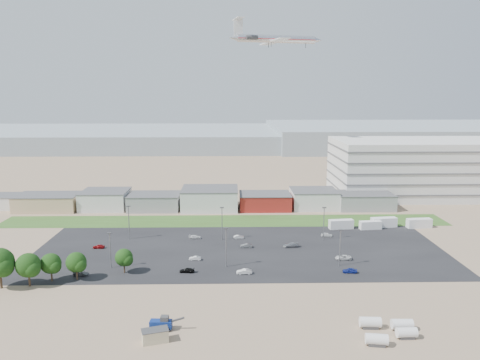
{
  "coord_description": "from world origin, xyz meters",
  "views": [
    {
      "loc": [
        2.3,
        -111.88,
        45.46
      ],
      "look_at": [
        5.06,
        22.0,
        20.63
      ],
      "focal_mm": 35.0,
      "sensor_mm": 36.0,
      "label": 1
    }
  ],
  "objects_px": {
    "telehandler": "(161,323)",
    "parked_car_8": "(327,235)",
    "airliner": "(276,39)",
    "parked_car_2": "(350,270)",
    "parked_car_10": "(81,273)",
    "parked_car_5": "(99,246)",
    "portable_shed": "(155,336)",
    "parked_car_3": "(187,270)",
    "parked_car_13": "(244,272)",
    "parked_car_0": "(343,257)",
    "storage_tank_nw": "(370,322)",
    "parked_car_7": "(246,246)",
    "parked_car_11": "(239,237)",
    "parked_car_6": "(195,237)",
    "parked_car_4": "(195,258)",
    "parked_car_12": "(291,245)",
    "box_trailer_a": "(341,224)"
  },
  "relations": [
    {
      "from": "parked_car_8",
      "to": "portable_shed",
      "type": "bearing_deg",
      "value": 150.79
    },
    {
      "from": "parked_car_7",
      "to": "airliner",
      "type": "bearing_deg",
      "value": 172.06
    },
    {
      "from": "parked_car_7",
      "to": "parked_car_8",
      "type": "bearing_deg",
      "value": 114.12
    },
    {
      "from": "telehandler",
      "to": "parked_car_7",
      "type": "distance_m",
      "value": 52.51
    },
    {
      "from": "airliner",
      "to": "parked_car_2",
      "type": "xyz_separation_m",
      "value": [
        9.45,
        -107.83,
        -69.37
      ]
    },
    {
      "from": "telehandler",
      "to": "parked_car_4",
      "type": "distance_m",
      "value": 38.88
    },
    {
      "from": "parked_car_4",
      "to": "parked_car_2",
      "type": "bearing_deg",
      "value": 78.29
    },
    {
      "from": "storage_tank_nw",
      "to": "parked_car_2",
      "type": "height_order",
      "value": "storage_tank_nw"
    },
    {
      "from": "parked_car_0",
      "to": "parked_car_2",
      "type": "height_order",
      "value": "parked_car_2"
    },
    {
      "from": "portable_shed",
      "to": "parked_car_0",
      "type": "distance_m",
      "value": 62.42
    },
    {
      "from": "parked_car_0",
      "to": "parked_car_6",
      "type": "xyz_separation_m",
      "value": [
        -42.62,
        19.98,
        -0.06
      ]
    },
    {
      "from": "parked_car_3",
      "to": "parked_car_5",
      "type": "height_order",
      "value": "parked_car_5"
    },
    {
      "from": "parked_car_3",
      "to": "parked_car_13",
      "type": "distance_m",
      "value": 14.83
    },
    {
      "from": "parked_car_6",
      "to": "parked_car_10",
      "type": "distance_m",
      "value": 40.25
    },
    {
      "from": "parked_car_2",
      "to": "parked_car_3",
      "type": "bearing_deg",
      "value": -85.43
    },
    {
      "from": "parked_car_7",
      "to": "parked_car_5",
      "type": "bearing_deg",
      "value": -87.36
    },
    {
      "from": "telehandler",
      "to": "parked_car_8",
      "type": "bearing_deg",
      "value": 56.69
    },
    {
      "from": "storage_tank_nw",
      "to": "parked_car_10",
      "type": "distance_m",
      "value": 71.25
    },
    {
      "from": "parked_car_0",
      "to": "parked_car_13",
      "type": "distance_m",
      "value": 29.57
    },
    {
      "from": "storage_tank_nw",
      "to": "parked_car_11",
      "type": "bearing_deg",
      "value": 113.05
    },
    {
      "from": "parked_car_10",
      "to": "parked_car_5",
      "type": "bearing_deg",
      "value": 10.62
    },
    {
      "from": "parked_car_6",
      "to": "parked_car_4",
      "type": "bearing_deg",
      "value": -173.21
    },
    {
      "from": "portable_shed",
      "to": "telehandler",
      "type": "height_order",
      "value": "telehandler"
    },
    {
      "from": "airliner",
      "to": "parked_car_6",
      "type": "distance_m",
      "value": 109.47
    },
    {
      "from": "parked_car_0",
      "to": "parked_car_8",
      "type": "distance_m",
      "value": 21.19
    },
    {
      "from": "portable_shed",
      "to": "parked_car_12",
      "type": "height_order",
      "value": "portable_shed"
    },
    {
      "from": "parked_car_0",
      "to": "parked_car_8",
      "type": "height_order",
      "value": "parked_car_8"
    },
    {
      "from": "box_trailer_a",
      "to": "parked_car_0",
      "type": "height_order",
      "value": "box_trailer_a"
    },
    {
      "from": "parked_car_4",
      "to": "parked_car_6",
      "type": "relative_size",
      "value": 0.87
    },
    {
      "from": "parked_car_13",
      "to": "box_trailer_a",
      "type": "bearing_deg",
      "value": 136.1
    },
    {
      "from": "parked_car_7",
      "to": "parked_car_13",
      "type": "xyz_separation_m",
      "value": [
        -1.25,
        -20.85,
        0.06
      ]
    },
    {
      "from": "parked_car_2",
      "to": "parked_car_7",
      "type": "distance_m",
      "value": 33.18
    },
    {
      "from": "parked_car_7",
      "to": "parked_car_8",
      "type": "xyz_separation_m",
      "value": [
        26.31,
        10.27,
        0.04
      ]
    },
    {
      "from": "parked_car_12",
      "to": "parked_car_0",
      "type": "bearing_deg",
      "value": 45.49
    },
    {
      "from": "parked_car_7",
      "to": "parked_car_11",
      "type": "height_order",
      "value": "parked_car_7"
    },
    {
      "from": "parked_car_0",
      "to": "parked_car_7",
      "type": "bearing_deg",
      "value": -109.98
    },
    {
      "from": "parked_car_2",
      "to": "parked_car_8",
      "type": "distance_m",
      "value": 30.93
    },
    {
      "from": "parked_car_7",
      "to": "parked_car_12",
      "type": "xyz_separation_m",
      "value": [
        13.36,
        0.03,
        0.07
      ]
    },
    {
      "from": "parked_car_6",
      "to": "parked_car_7",
      "type": "relative_size",
      "value": 1.08
    },
    {
      "from": "telehandler",
      "to": "parked_car_10",
      "type": "distance_m",
      "value": 37.16
    },
    {
      "from": "parked_car_0",
      "to": "parked_car_5",
      "type": "height_order",
      "value": "parked_car_0"
    },
    {
      "from": "portable_shed",
      "to": "airliner",
      "type": "xyz_separation_m",
      "value": [
        35.3,
        140.94,
        68.76
      ]
    },
    {
      "from": "storage_tank_nw",
      "to": "portable_shed",
      "type": "bearing_deg",
      "value": -173.96
    },
    {
      "from": "telehandler",
      "to": "parked_car_3",
      "type": "distance_m",
      "value": 29.78
    },
    {
      "from": "parked_car_0",
      "to": "parked_car_13",
      "type": "xyz_separation_m",
      "value": [
        -27.85,
        -9.94,
        0.03
      ]
    },
    {
      "from": "parked_car_13",
      "to": "telehandler",
      "type": "bearing_deg",
      "value": -34.55
    },
    {
      "from": "parked_car_2",
      "to": "parked_car_6",
      "type": "height_order",
      "value": "parked_car_2"
    },
    {
      "from": "storage_tank_nw",
      "to": "parked_car_0",
      "type": "height_order",
      "value": "storage_tank_nw"
    },
    {
      "from": "parked_car_8",
      "to": "parked_car_3",
      "type": "bearing_deg",
      "value": 131.08
    },
    {
      "from": "parked_car_11",
      "to": "parked_car_0",
      "type": "bearing_deg",
      "value": -130.6
    }
  ]
}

